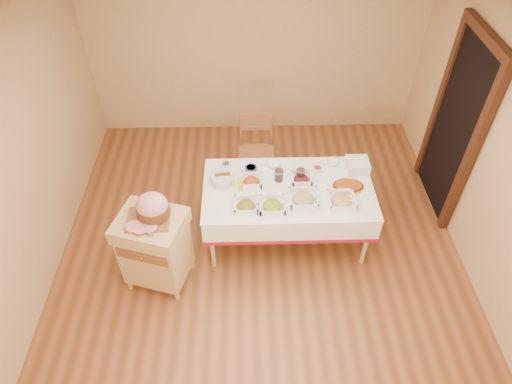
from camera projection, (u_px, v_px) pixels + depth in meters
room_shell at (262, 169)px, 4.26m from camera, size 5.00×5.00×5.00m
doorway at (456, 125)px, 5.08m from camera, size 0.09×1.10×2.20m
dining_table at (288, 199)px, 4.96m from camera, size 1.82×1.02×0.76m
butcher_cart at (155, 246)px, 4.59m from camera, size 0.77×0.69×0.90m
dining_chair at (256, 152)px, 5.70m from camera, size 0.45×0.43×0.98m
ham_on_board at (152, 209)px, 4.26m from camera, size 0.43×0.41×0.28m
serving_dish_a at (246, 205)px, 4.62m from camera, size 0.25×0.24×0.11m
serving_dish_b at (272, 205)px, 4.62m from camera, size 0.26×0.26×0.10m
serving_dish_c at (304, 199)px, 4.68m from camera, size 0.29×0.29×0.12m
serving_dish_d at (342, 200)px, 4.67m from camera, size 0.27×0.27×0.10m
serving_dish_e at (251, 181)px, 4.88m from camera, size 0.23×0.22×0.11m
serving_dish_f at (301, 179)px, 4.91m from camera, size 0.23×0.22×0.10m
small_bowl_left at (226, 165)px, 5.08m from camera, size 0.12×0.12×0.05m
small_bowl_mid at (251, 169)px, 5.03m from camera, size 0.13×0.13×0.05m
small_bowl_right at (317, 169)px, 5.03m from camera, size 0.10×0.10×0.05m
bowl_white_imported at (274, 164)px, 5.11m from camera, size 0.19×0.19×0.04m
bowl_small_imported at (333, 162)px, 5.13m from camera, size 0.16×0.16×0.04m
preserve_jar_left at (279, 176)px, 4.91m from camera, size 0.10×0.10×0.13m
preserve_jar_right at (300, 175)px, 4.92m from camera, size 0.10×0.10×0.12m
mustard_bottle at (241, 184)px, 4.78m from camera, size 0.06×0.06×0.18m
bread_basket at (223, 178)px, 4.89m from camera, size 0.27×0.27×0.12m
plate_stack at (357, 165)px, 5.03m from camera, size 0.24×0.24×0.12m
brass_platter at (348, 186)px, 4.84m from camera, size 0.33×0.24×0.04m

